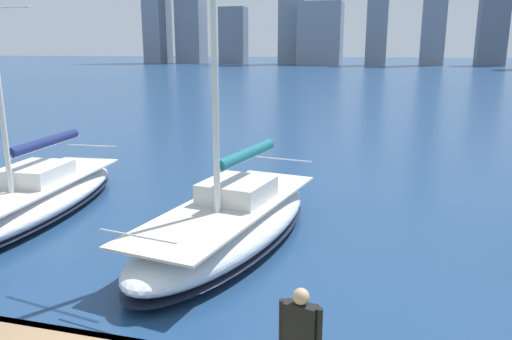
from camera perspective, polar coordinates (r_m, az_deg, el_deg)
sailboat_teal at (r=13.58m, az=-3.04°, el=-5.92°), size 4.16×8.85×11.14m
sailboat_navy at (r=17.37m, az=-24.57°, el=-3.02°), size 3.60×9.72×9.87m
person_black_shirt at (r=6.92m, az=5.06°, el=-18.16°), size 0.59×0.26×1.64m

